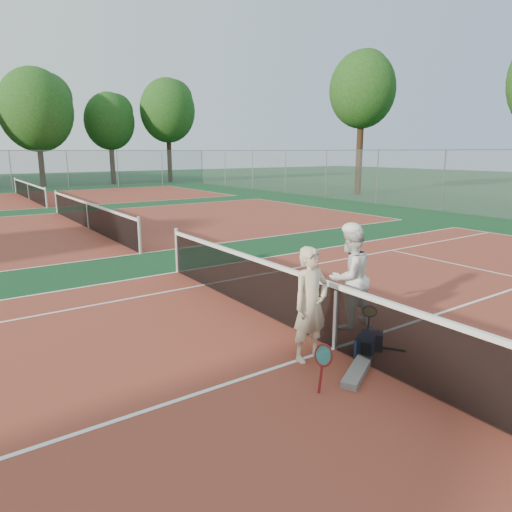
# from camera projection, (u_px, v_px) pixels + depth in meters

# --- Properties ---
(ground) EXTENTS (130.00, 130.00, 0.00)m
(ground) POSITION_uv_depth(u_px,v_px,m) (334.00, 349.00, 6.92)
(ground) COLOR #0F391C
(ground) RESTS_ON ground
(court_main) EXTENTS (23.77, 10.97, 0.01)m
(court_main) POSITION_uv_depth(u_px,v_px,m) (334.00, 348.00, 6.92)
(court_main) COLOR maroon
(court_main) RESTS_ON ground
(court_far_a) EXTENTS (23.77, 10.97, 0.01)m
(court_far_a) POSITION_uv_depth(u_px,v_px,m) (89.00, 228.00, 17.72)
(court_far_a) COLOR maroon
(court_far_a) RESTS_ON ground
(court_far_b) EXTENTS (23.77, 10.97, 0.01)m
(court_far_b) POSITION_uv_depth(u_px,v_px,m) (29.00, 199.00, 28.53)
(court_far_b) COLOR maroon
(court_far_b) RESTS_ON ground
(net_main) EXTENTS (0.10, 10.98, 1.02)m
(net_main) POSITION_uv_depth(u_px,v_px,m) (336.00, 317.00, 6.80)
(net_main) COLOR black
(net_main) RESTS_ON ground
(net_far_a) EXTENTS (0.10, 10.98, 1.02)m
(net_far_a) POSITION_uv_depth(u_px,v_px,m) (88.00, 215.00, 17.61)
(net_far_a) COLOR black
(net_far_a) RESTS_ON ground
(net_far_b) EXTENTS (0.10, 10.98, 1.02)m
(net_far_b) POSITION_uv_depth(u_px,v_px,m) (28.00, 191.00, 28.42)
(net_far_b) COLOR black
(net_far_b) RESTS_ON ground
(fence_back) EXTENTS (32.00, 0.06, 3.00)m
(fence_back) POSITION_uv_depth(u_px,v_px,m) (11.00, 171.00, 33.80)
(fence_back) COLOR slate
(fence_back) RESTS_ON ground
(fence_right) EXTENTS (0.06, 54.50, 3.00)m
(fence_right) POSITION_uv_depth(u_px,v_px,m) (485.00, 183.00, 20.88)
(fence_right) COLOR slate
(fence_right) RESTS_ON ground
(player_a) EXTENTS (0.61, 0.40, 1.65)m
(player_a) POSITION_uv_depth(u_px,v_px,m) (311.00, 304.00, 6.39)
(player_a) COLOR beige
(player_a) RESTS_ON ground
(player_b) EXTENTS (0.84, 0.66, 1.73)m
(player_b) POSITION_uv_depth(u_px,v_px,m) (349.00, 277.00, 7.63)
(player_b) COLOR white
(player_b) RESTS_ON ground
(racket_red) EXTENTS (0.26, 0.31, 0.59)m
(racket_red) POSITION_uv_depth(u_px,v_px,m) (323.00, 368.00, 5.67)
(racket_red) COLOR maroon
(racket_red) RESTS_ON ground
(racket_black_held) EXTENTS (0.44, 0.43, 0.52)m
(racket_black_held) POSITION_uv_depth(u_px,v_px,m) (369.00, 320.00, 7.37)
(racket_black_held) COLOR black
(racket_black_held) RESTS_ON ground
(racket_spare) EXTENTS (0.57, 0.65, 0.03)m
(racket_spare) POSITION_uv_depth(u_px,v_px,m) (374.00, 346.00, 6.95)
(racket_spare) COLOR black
(racket_spare) RESTS_ON ground
(sports_bag_navy) EXTENTS (0.43, 0.39, 0.28)m
(sports_bag_navy) POSITION_uv_depth(u_px,v_px,m) (365.00, 347.00, 6.64)
(sports_bag_navy) COLOR #101931
(sports_bag_navy) RESTS_ON ground
(sports_bag_purple) EXTENTS (0.38, 0.39, 0.26)m
(sports_bag_purple) POSITION_uv_depth(u_px,v_px,m) (371.00, 340.00, 6.89)
(sports_bag_purple) COLOR black
(sports_bag_purple) RESTS_ON ground
(net_cover_canvas) EXTENTS (0.90, 0.62, 0.10)m
(net_cover_canvas) POSITION_uv_depth(u_px,v_px,m) (357.00, 372.00, 6.09)
(net_cover_canvas) COLOR #67625D
(net_cover_canvas) RESTS_ON ground
(water_bottle) EXTENTS (0.09, 0.09, 0.30)m
(water_bottle) POSITION_uv_depth(u_px,v_px,m) (371.00, 338.00, 6.94)
(water_bottle) COLOR silver
(water_bottle) RESTS_ON ground
(tree_back_3) EXTENTS (5.73, 5.73, 9.45)m
(tree_back_3) POSITION_uv_depth(u_px,v_px,m) (36.00, 110.00, 36.38)
(tree_back_3) COLOR #382314
(tree_back_3) RESTS_ON ground
(tree_back_4) EXTENTS (4.38, 4.38, 8.06)m
(tree_back_4) POSITION_uv_depth(u_px,v_px,m) (110.00, 122.00, 40.63)
(tree_back_4) COLOR #382314
(tree_back_4) RESTS_ON ground
(tree_back_5) EXTENTS (5.15, 5.15, 9.65)m
(tree_back_5) POSITION_uv_depth(u_px,v_px,m) (168.00, 111.00, 43.00)
(tree_back_5) COLOR #382314
(tree_back_5) RESTS_ON ground
(tree_right_1) EXTENTS (4.39, 4.39, 9.46)m
(tree_right_1) POSITION_uv_depth(u_px,v_px,m) (362.00, 90.00, 30.36)
(tree_right_1) COLOR #382314
(tree_right_1) RESTS_ON ground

